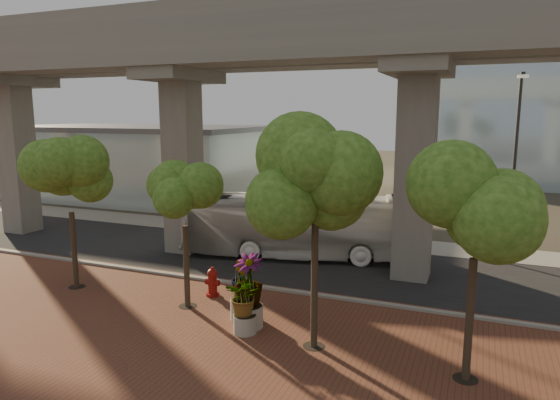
% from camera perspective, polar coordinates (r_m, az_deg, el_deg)
% --- Properties ---
extents(ground, '(160.00, 160.00, 0.00)m').
position_cam_1_polar(ground, '(23.46, -0.84, -8.52)').
color(ground, '#343025').
rests_on(ground, ground).
extents(brick_plaza, '(70.00, 13.00, 0.06)m').
position_cam_1_polar(brick_plaza, '(16.90, -11.86, -16.22)').
color(brick_plaza, brown).
rests_on(brick_plaza, ground).
extents(asphalt_road, '(90.00, 8.00, 0.04)m').
position_cam_1_polar(asphalt_road, '(25.22, 0.94, -7.14)').
color(asphalt_road, black).
rests_on(asphalt_road, ground).
extents(curb_strip, '(70.00, 0.25, 0.16)m').
position_cam_1_polar(curb_strip, '(21.70, -2.92, -9.86)').
color(curb_strip, gray).
rests_on(curb_strip, ground).
extents(far_sidewalk, '(90.00, 3.00, 0.06)m').
position_cam_1_polar(far_sidewalk, '(30.23, 4.70, -4.27)').
color(far_sidewalk, gray).
rests_on(far_sidewalk, ground).
extents(transit_viaduct, '(72.00, 5.60, 12.40)m').
position_cam_1_polar(transit_viaduct, '(24.11, 0.99, 9.60)').
color(transit_viaduct, gray).
rests_on(transit_viaduct, ground).
extents(station_pavilion, '(23.00, 13.00, 6.30)m').
position_cam_1_polar(station_pavilion, '(46.59, -16.11, 4.35)').
color(station_pavilion, '#AFC2C8').
rests_on(station_pavilion, ground).
extents(transit_bus, '(12.37, 5.42, 3.36)m').
position_cam_1_polar(transit_bus, '(25.80, 2.21, -2.94)').
color(transit_bus, silver).
rests_on(transit_bus, ground).
extents(fire_hydrant, '(0.60, 0.54, 1.21)m').
position_cam_1_polar(fire_hydrant, '(20.71, -7.72, -9.28)').
color(fire_hydrant, maroon).
rests_on(fire_hydrant, ground).
extents(planter_front, '(1.78, 1.78, 1.95)m').
position_cam_1_polar(planter_front, '(17.10, -4.06, -11.25)').
color(planter_front, '#9E988E').
rests_on(planter_front, ground).
extents(planter_right, '(2.43, 2.43, 2.60)m').
position_cam_1_polar(planter_right, '(17.42, -3.63, -9.49)').
color(planter_right, '#A9A299').
rests_on(planter_right, ground).
extents(planter_left, '(2.17, 2.17, 2.39)m').
position_cam_1_polar(planter_left, '(18.08, -4.20, -9.18)').
color(planter_left, gray).
rests_on(planter_left, ground).
extents(street_tree_far_west, '(4.06, 4.06, 6.30)m').
position_cam_1_polar(street_tree_far_west, '(22.40, -22.93, 1.64)').
color(street_tree_far_west, '#3E3223').
rests_on(street_tree_far_west, ground).
extents(street_tree_near_west, '(3.21, 3.21, 5.58)m').
position_cam_1_polar(street_tree_near_west, '(18.89, -10.89, -0.19)').
color(street_tree_near_west, '#3E3223').
rests_on(street_tree_near_west, ground).
extents(street_tree_near_east, '(4.16, 4.16, 7.21)m').
position_cam_1_polar(street_tree_near_east, '(15.08, 4.10, 2.02)').
color(street_tree_near_east, '#3E3223').
rests_on(street_tree_near_east, ground).
extents(street_tree_far_east, '(3.75, 3.75, 6.32)m').
position_cam_1_polar(street_tree_far_east, '(14.18, 21.53, -2.02)').
color(street_tree_far_east, '#3E3223').
rests_on(street_tree_far_east, ground).
extents(streetlamp_west, '(0.44, 1.28, 8.81)m').
position_cam_1_polar(streetlamp_west, '(33.71, -12.03, 5.82)').
color(streetlamp_west, '#2A2B2F').
rests_on(streetlamp_west, ground).
extents(streetlamp_east, '(0.46, 1.33, 9.19)m').
position_cam_1_polar(streetlamp_east, '(26.39, 25.29, 4.50)').
color(streetlamp_east, '#2B2C30').
rests_on(streetlamp_east, ground).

